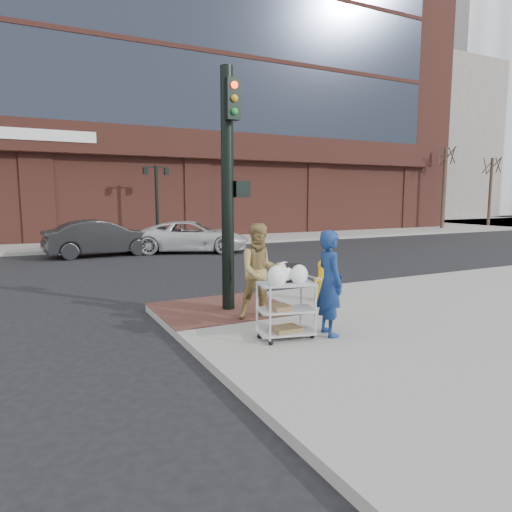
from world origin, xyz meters
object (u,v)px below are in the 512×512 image
lamp_post (157,195)px  pedestrian_tan (261,271)px  woman_blue (330,283)px  utility_cart (286,305)px  fire_hydrant (323,280)px  minivan_white (192,237)px  traffic_signal_pole (229,183)px  sedan_dark (102,238)px

lamp_post → pedestrian_tan: (-2.23, -16.17, -1.53)m
woman_blue → pedestrian_tan: 1.60m
utility_cart → fire_hydrant: (2.22, 2.08, -0.10)m
woman_blue → minivan_white: bearing=1.3°
traffic_signal_pole → utility_cart: bearing=-89.2°
utility_cart → sedan_dark: bearing=93.8°
pedestrian_tan → fire_hydrant: 2.18m
minivan_white → fire_hydrant: bearing=-160.3°
lamp_post → pedestrian_tan: 16.40m
minivan_white → utility_cart: utility_cart is taller
utility_cart → woman_blue: bearing=-10.9°
sedan_dark → fire_hydrant: 12.24m
minivan_white → utility_cart: (-2.97, -13.45, 0.02)m
minivan_white → sedan_dark: bearing=106.9°
utility_cart → pedestrian_tan: bearing=80.9°
pedestrian_tan → sedan_dark: bearing=108.0°
traffic_signal_pole → woman_blue: bearing=-71.6°
utility_cart → traffic_signal_pole: bearing=90.8°
lamp_post → traffic_signal_pole: (-2.48, -15.23, 0.21)m
traffic_signal_pole → utility_cart: (0.03, -2.29, -2.09)m
minivan_white → fire_hydrant: 11.40m
traffic_signal_pole → woman_blue: 3.12m
minivan_white → lamp_post: bearing=30.8°
minivan_white → fire_hydrant: minivan_white is taller
woman_blue → minivan_white: woman_blue is taller
pedestrian_tan → minivan_white: bearing=89.9°
traffic_signal_pole → sedan_dark: traffic_signal_pole is taller
woman_blue → minivan_white: (2.19, 13.61, -0.35)m
pedestrian_tan → fire_hydrant: bearing=32.8°
lamp_post → woman_blue: size_ratio=2.18×
lamp_post → minivan_white: 4.52m
utility_cart → fire_hydrant: 3.05m
woman_blue → minivan_white: size_ratio=0.36×
woman_blue → utility_cart: woman_blue is taller
minivan_white → fire_hydrant: (-0.74, -11.37, -0.08)m
lamp_post → minivan_white: lamp_post is taller
lamp_post → utility_cart: size_ratio=3.08×
traffic_signal_pole → lamp_post: bearing=80.8°
sedan_dark → fire_hydrant: (3.16, -11.82, -0.14)m
traffic_signal_pole → minivan_white: bearing=75.0°
sedan_dark → minivan_white: bearing=-100.3°
lamp_post → fire_hydrant: 15.57m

